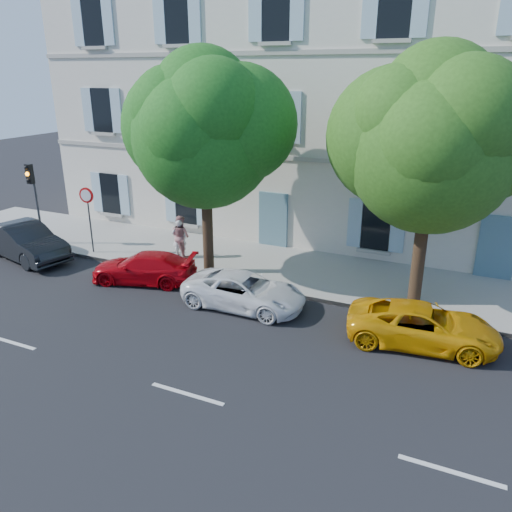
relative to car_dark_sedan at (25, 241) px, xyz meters
The scene contains 14 objects.
ground 11.13m from the car_dark_sedan, ahead, with size 90.00×90.00×0.00m, color black.
sidewalk 11.51m from the car_dark_sedan, 16.28° to the left, with size 36.00×4.50×0.15m, color #A09E96.
kerb 11.10m from the car_dark_sedan, ahead, with size 36.00×0.16×0.16m, color #9E998E.
building 15.16m from the car_dark_sedan, 39.12° to the left, with size 28.00×7.00×12.00m, color beige.
car_dark_sedan is the anchor object (origin of this frame).
car_red_coupe 5.95m from the car_dark_sedan, ahead, with size 1.57×3.86×1.12m, color #B5050D.
car_white_coupe 10.22m from the car_dark_sedan, ahead, with size 1.88×4.07×1.13m, color white.
car_yellow_supercar 15.87m from the car_dark_sedan, ahead, with size 1.94×4.20×1.17m, color orange.
tree_left 9.10m from the car_dark_sedan, 11.57° to the left, with size 5.04×5.04×7.81m.
tree_right 16.05m from the car_dark_sedan, ahead, with size 5.05×5.05×7.78m.
traffic_light 2.45m from the car_dark_sedan, 113.95° to the left, with size 0.28×0.40×3.53m.
road_sign 3.03m from the car_dark_sedan, 32.18° to the left, with size 0.64×0.13×2.77m.
pedestrian_a 6.42m from the car_dark_sedan, 22.91° to the left, with size 0.58×0.38×1.60m, color silver.
pedestrian_b 6.46m from the car_dark_sedan, 23.66° to the left, with size 0.83×0.65×1.72m, color #AA6D6F.
Camera 1 is at (5.71, -12.53, 7.32)m, focal length 35.00 mm.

